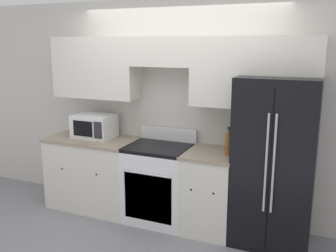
# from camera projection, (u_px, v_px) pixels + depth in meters

# --- Properties ---
(ground_plane) EXTENTS (12.00, 12.00, 0.00)m
(ground_plane) POSITION_uv_depth(u_px,v_px,m) (157.00, 232.00, 4.23)
(ground_plane) COLOR gray
(wall_back) EXTENTS (8.00, 0.39, 2.60)m
(wall_back) POSITION_uv_depth(u_px,v_px,m) (178.00, 95.00, 4.44)
(wall_back) COLOR beige
(wall_back) RESTS_ON ground_plane
(lower_cabinets_left) EXTENTS (1.14, 0.64, 0.92)m
(lower_cabinets_left) POSITION_uv_depth(u_px,v_px,m) (94.00, 173.00, 4.81)
(lower_cabinets_left) COLOR silver
(lower_cabinets_left) RESTS_ON ground_plane
(lower_cabinets_right) EXTENTS (0.57, 0.64, 0.92)m
(lower_cabinets_right) POSITION_uv_depth(u_px,v_px,m) (210.00, 191.00, 4.21)
(lower_cabinets_right) COLOR silver
(lower_cabinets_right) RESTS_ON ground_plane
(oven_range) EXTENTS (0.73, 0.65, 1.08)m
(oven_range) POSITION_uv_depth(u_px,v_px,m) (159.00, 183.00, 4.46)
(oven_range) COLOR white
(oven_range) RESTS_ON ground_plane
(refrigerator) EXTENTS (0.80, 0.79, 1.77)m
(refrigerator) POSITION_uv_depth(u_px,v_px,m) (275.00, 161.00, 3.92)
(refrigerator) COLOR black
(refrigerator) RESTS_ON ground_plane
(microwave) EXTENTS (0.50, 0.37, 0.29)m
(microwave) POSITION_uv_depth(u_px,v_px,m) (94.00, 126.00, 4.73)
(microwave) COLOR white
(microwave) RESTS_ON lower_cabinets_left
(bottle) EXTENTS (0.08, 0.08, 0.31)m
(bottle) POSITION_uv_depth(u_px,v_px,m) (228.00, 144.00, 4.00)
(bottle) COLOR brown
(bottle) RESTS_ON lower_cabinets_right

